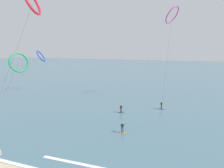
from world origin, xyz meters
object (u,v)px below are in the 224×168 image
object	(u,v)px
kite_emerald	(19,63)
kite_crimson	(32,3)
surfer_amber	(122,128)
kite_magenta	(172,15)
kite_cobalt	(41,56)
surfer_charcoal	(121,109)
surfer_navy	(161,106)

from	to	relation	value
kite_emerald	kite_crimson	bearing A→B (deg)	-98.42
surfer_amber	kite_emerald	world-z (taller)	kite_emerald
kite_crimson	kite_magenta	bearing A→B (deg)	-43.95
surfer_amber	kite_crimson	distance (m)	23.09
kite_emerald	surfer_amber	bearing A→B (deg)	-71.70
surfer_amber	kite_emerald	xyz separation A→B (m)	(-20.47, 0.71, 9.63)
kite_cobalt	kite_emerald	xyz separation A→B (m)	(12.01, -20.78, -0.14)
kite_emerald	surfer_charcoal	bearing A→B (deg)	-42.31
surfer_charcoal	kite_cobalt	xyz separation A→B (m)	(-29.10, 11.92, 9.77)
surfer_navy	kite_emerald	world-z (taller)	kite_emerald
kite_emerald	kite_magenta	bearing A→B (deg)	-23.19
surfer_amber	kite_cobalt	xyz separation A→B (m)	(-32.48, 21.49, 9.77)
surfer_amber	kite_magenta	distance (m)	33.85
surfer_amber	kite_magenta	world-z (taller)	kite_magenta
surfer_navy	surfer_amber	xyz separation A→B (m)	(-3.97, -14.95, 0.00)
surfer_amber	kite_emerald	bearing A→B (deg)	22.41
kite_emerald	kite_crimson	world-z (taller)	kite_crimson
surfer_amber	kite_cobalt	size ratio (longest dim) A/B	0.05
kite_magenta	kite_emerald	size ratio (longest dim) A/B	1.80
kite_cobalt	kite_crimson	size ratio (longest dim) A/B	1.64
kite_magenta	kite_emerald	xyz separation A→B (m)	(-24.68, -26.01, -10.72)
kite_emerald	kite_crimson	distance (m)	12.61
kite_crimson	surfer_amber	bearing A→B (deg)	-89.51
surfer_navy	kite_magenta	distance (m)	23.51
surfer_navy	surfer_amber	size ratio (longest dim) A/B	1.00
kite_cobalt	kite_emerald	bearing A→B (deg)	-171.64
kite_cobalt	kite_magenta	xyz separation A→B (m)	(36.69, 5.24, 10.58)
kite_cobalt	kite_crimson	bearing A→B (deg)	-163.53
surfer_navy	kite_emerald	bearing A→B (deg)	94.18
surfer_navy	surfer_charcoal	size ratio (longest dim) A/B	1.00
surfer_charcoal	kite_crimson	distance (m)	24.78
surfer_charcoal	kite_magenta	bearing A→B (deg)	7.41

